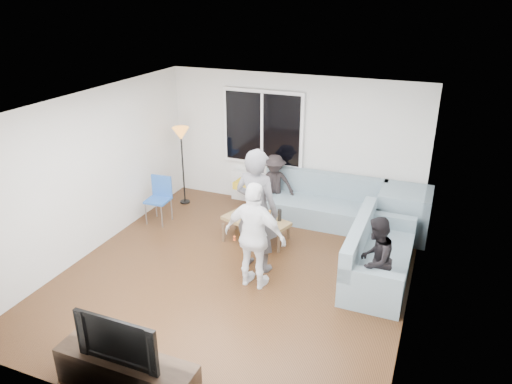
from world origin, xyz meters
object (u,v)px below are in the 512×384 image
at_px(coffee_table, 256,230).
at_px(floor_lamp, 183,166).
at_px(sofa_right_section, 380,252).
at_px(spectator_right, 375,260).
at_px(sofa_back_section, 320,200).
at_px(side_chair, 158,201).
at_px(television, 122,336).
at_px(player_right, 255,236).
at_px(spectator_back, 274,184).
at_px(tv_console, 127,373).
at_px(player_left, 257,211).

relative_size(coffee_table, floor_lamp, 0.71).
bearing_deg(sofa_right_section, spectator_right, -180.00).
xyz_separation_m(sofa_back_section, floor_lamp, (-2.75, -0.21, 0.36)).
relative_size(side_chair, television, 0.89).
relative_size(sofa_back_section, coffee_table, 2.09).
distance_m(player_right, spectator_back, 2.51).
height_order(sofa_back_section, spectator_back, spectator_back).
height_order(floor_lamp, television, floor_lamp).
bearing_deg(sofa_right_section, television, 146.63).
xyz_separation_m(player_right, tv_console, (-0.52, -2.37, -0.58)).
height_order(floor_lamp, player_right, player_right).
xyz_separation_m(player_right, television, (-0.52, -2.37, -0.08)).
relative_size(coffee_table, spectator_right, 0.88).
distance_m(player_right, tv_console, 2.49).
height_order(sofa_back_section, side_chair, side_chair).
relative_size(sofa_back_section, tv_console, 1.44).
bearing_deg(television, side_chair, 117.85).
bearing_deg(spectator_right, television, -27.11).
relative_size(sofa_right_section, player_left, 1.03).
xyz_separation_m(player_left, spectator_right, (1.80, -0.19, -0.34)).
xyz_separation_m(spectator_back, tv_console, (0.07, -4.80, -0.37)).
height_order(sofa_back_section, floor_lamp, floor_lamp).
relative_size(spectator_right, television, 1.29).
bearing_deg(player_left, sofa_back_section, -94.29).
relative_size(floor_lamp, television, 1.61).
relative_size(spectator_back, tv_console, 0.73).
height_order(side_chair, player_left, player_left).
height_order(sofa_back_section, television, television).
relative_size(player_left, player_right, 1.20).
bearing_deg(player_left, player_right, 118.63).
height_order(floor_lamp, tv_console, floor_lamp).
distance_m(sofa_back_section, side_chair, 2.98).
distance_m(sofa_back_section, player_right, 2.45).
xyz_separation_m(sofa_back_section, side_chair, (-2.75, -1.15, 0.01)).
relative_size(player_right, spectator_right, 1.28).
height_order(player_right, tv_console, player_right).
height_order(sofa_right_section, side_chair, side_chair).
relative_size(side_chair, floor_lamp, 0.55).
bearing_deg(sofa_right_section, floor_lamp, 72.47).
height_order(floor_lamp, player_left, player_left).
bearing_deg(spectator_right, sofa_back_section, -135.95).
distance_m(coffee_table, floor_lamp, 2.23).
relative_size(player_left, television, 2.00).
distance_m(floor_lamp, television, 4.95).
height_order(sofa_right_section, spectator_right, spectator_right).
height_order(sofa_right_section, tv_console, sofa_right_section).
bearing_deg(side_chair, television, -65.89).
bearing_deg(television, sofa_right_section, 56.63).
bearing_deg(coffee_table, sofa_back_section, 54.63).
xyz_separation_m(sofa_back_section, television, (-0.84, -4.77, 0.29)).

